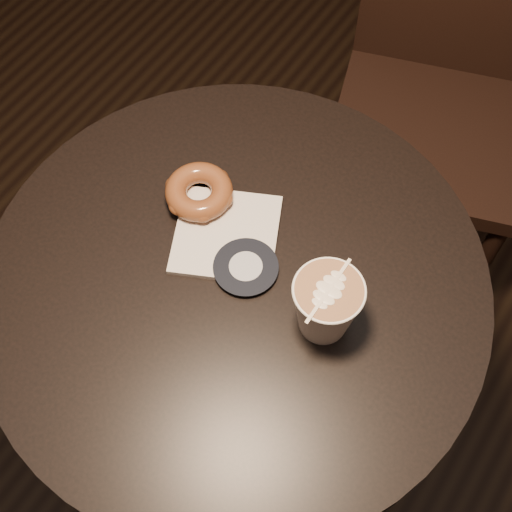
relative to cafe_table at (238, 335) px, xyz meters
name	(u,v)px	position (x,y,z in m)	size (l,w,h in m)	color
cafe_table	(238,335)	(0.00, 0.00, 0.00)	(0.70, 0.70, 0.75)	black
chair	(451,60)	(0.02, 0.71, 0.02)	(0.51, 0.51, 1.02)	black
pastry_bag	(226,234)	(-0.05, 0.05, 0.20)	(0.14, 0.14, 0.01)	silver
doughnut	(199,192)	(-0.11, 0.08, 0.22)	(0.10, 0.10, 0.03)	brown
latte_cup	(326,307)	(0.13, 0.01, 0.25)	(0.09, 0.09, 0.10)	white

